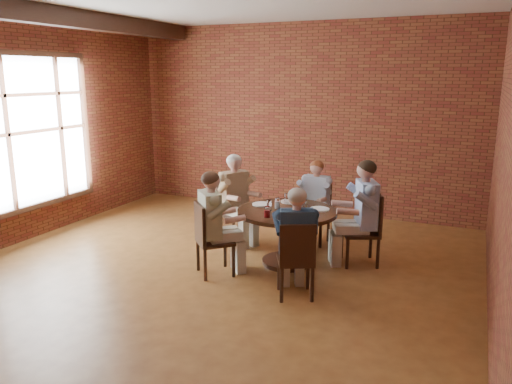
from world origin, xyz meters
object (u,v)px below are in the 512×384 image
at_px(chair_e, 296,257).
at_px(smartphone, 309,216).
at_px(chair_a, 368,226).
at_px(diner_e, 296,243).
at_px(chair_d, 208,236).
at_px(diner_c, 236,199).
at_px(chair_c, 233,208).
at_px(diner_a, 361,213).
at_px(diner_b, 315,203).
at_px(dining_table, 287,226).
at_px(chair_b, 316,210).
at_px(diner_d, 215,224).

bearing_deg(chair_e, smartphone, -107.80).
bearing_deg(chair_a, diner_e, -46.46).
bearing_deg(chair_a, smartphone, -68.62).
bearing_deg(diner_e, chair_d, -33.07).
bearing_deg(diner_c, chair_c, 90.00).
bearing_deg(smartphone, diner_a, 63.15).
bearing_deg(chair_a, diner_a, -90.00).
distance_m(diner_b, chair_c, 1.24).
height_order(chair_a, chair_d, chair_a).
xyz_separation_m(dining_table, chair_e, (0.47, -0.97, -0.03)).
bearing_deg(chair_b, smartphone, -72.76).
relative_size(chair_b, chair_c, 0.95).
height_order(diner_b, chair_c, diner_b).
xyz_separation_m(diner_b, diner_c, (-1.09, -0.44, 0.04)).
relative_size(chair_b, diner_c, 0.67).
bearing_deg(dining_table, smartphone, -27.69).
xyz_separation_m(dining_table, diner_e, (0.44, -0.90, 0.11)).
relative_size(dining_table, diner_d, 0.99).
bearing_deg(chair_b, diner_b, -90.00).
bearing_deg(chair_b, diner_e, -75.02).
bearing_deg(smartphone, chair_d, -139.17).
height_order(chair_b, chair_e, chair_e).
height_order(diner_a, chair_d, diner_a).
distance_m(diner_a, diner_b, 0.99).
xyz_separation_m(diner_b, chair_e, (0.40, -1.94, -0.13)).
bearing_deg(chair_c, diner_c, -90.00).
bearing_deg(chair_e, chair_a, -135.47).
bearing_deg(chair_b, diner_d, -109.93).
relative_size(diner_b, chair_e, 1.38).
height_order(chair_c, diner_e, diner_e).
height_order(chair_b, chair_c, chair_c).
distance_m(chair_c, smartphone, 1.66).
bearing_deg(chair_e, diner_e, -90.00).
bearing_deg(chair_b, dining_table, -90.00).
height_order(diner_c, chair_e, diner_c).
relative_size(diner_e, smartphone, 9.42).
xyz_separation_m(dining_table, chair_a, (0.98, 0.45, -0.00)).
xyz_separation_m(diner_e, smartphone, (-0.08, 0.71, 0.11)).
height_order(diner_b, chair_d, diner_b).
distance_m(diner_c, chair_d, 1.32).
bearing_deg(diner_c, dining_table, -90.00).
distance_m(chair_a, chair_c, 2.07).
bearing_deg(chair_d, diner_c, -33.65).
bearing_deg(diner_e, dining_table, -90.00).
bearing_deg(chair_a, chair_d, -80.28).
relative_size(chair_d, diner_e, 0.73).
bearing_deg(chair_e, diner_a, -132.75).
bearing_deg(chair_c, diner_d, -135.58).
relative_size(diner_b, diner_e, 0.98).
relative_size(chair_b, diner_d, 0.67).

